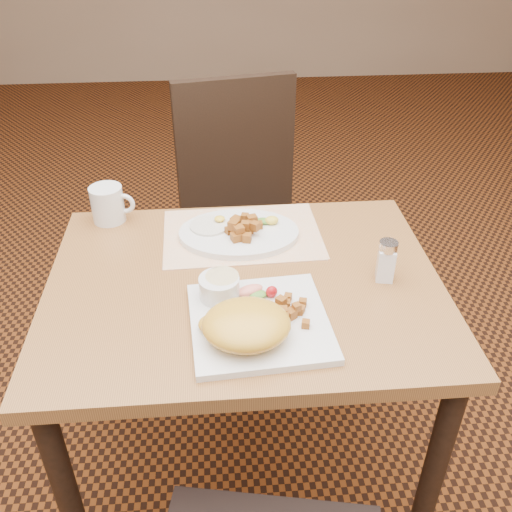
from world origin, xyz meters
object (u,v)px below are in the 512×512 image
object	(u,v)px
salt_shaker	(386,260)
coffee_mug	(108,204)
plate_oval	(239,233)
plate_square	(259,322)
chair_far	(244,209)
table	(245,317)

from	to	relation	value
salt_shaker	coffee_mug	size ratio (longest dim) A/B	0.86
plate_oval	plate_square	bearing A→B (deg)	-86.23
chair_far	plate_oval	world-z (taller)	chair_far
table	plate_square	world-z (taller)	plate_square
table	salt_shaker	distance (m)	0.36
plate_oval	table	bearing A→B (deg)	-89.52
plate_square	salt_shaker	xyz separation A→B (m)	(0.30, 0.14, 0.04)
plate_square	salt_shaker	size ratio (longest dim) A/B	2.80
table	plate_oval	distance (m)	0.22
table	coffee_mug	size ratio (longest dim) A/B	7.70
plate_square	coffee_mug	size ratio (longest dim) A/B	2.40
salt_shaker	table	bearing A→B (deg)	176.72
table	coffee_mug	distance (m)	0.48
salt_shaker	chair_far	bearing A→B (deg)	110.92
table	chair_far	world-z (taller)	chair_far
table	plate_square	bearing A→B (deg)	-82.29
chair_far	plate_square	bearing A→B (deg)	77.76
plate_oval	coffee_mug	xyz separation A→B (m)	(-0.34, 0.11, 0.04)
plate_oval	coffee_mug	world-z (taller)	coffee_mug
table	chair_far	size ratio (longest dim) A/B	0.93
coffee_mug	plate_square	bearing A→B (deg)	-51.82
chair_far	coffee_mug	size ratio (longest dim) A/B	8.30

